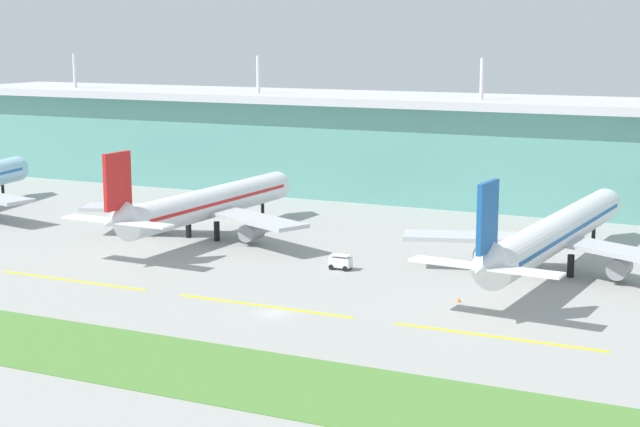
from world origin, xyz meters
name	(u,v)px	position (x,y,z in m)	size (l,w,h in m)	color
ground_plane	(273,313)	(0.00, 0.00, 0.00)	(600.00, 600.00, 0.00)	#9E9E99
terminal_building	(487,150)	(0.00, 102.46, 12.07)	(288.00, 34.00, 32.73)	#5B9E93
airliner_near_middle	(206,204)	(-35.83, 40.32, 6.44)	(48.77, 60.65, 18.90)	white
airliner_far_middle	(555,233)	(29.47, 40.64, 6.46)	(48.68, 72.10, 18.90)	white
taxiway_stripe_mid_west	(73,281)	(-37.00, 2.81, 0.02)	(28.00, 0.70, 0.04)	yellow
taxiway_stripe_centre	(263,306)	(-3.00, 2.81, 0.02)	(28.00, 0.70, 0.04)	yellow
taxiway_stripe_mid_east	(498,337)	(31.00, 2.81, 0.02)	(28.00, 0.70, 0.04)	yellow
grass_verge	(174,365)	(0.00, -24.23, 0.05)	(300.00, 18.00, 0.10)	#518438
baggage_cart	(340,262)	(-2.38, 27.72, 1.26)	(3.61, 2.00, 2.48)	silver
safety_cone_left_wingtip	(459,300)	(21.30, 16.87, 0.35)	(0.56, 0.56, 0.70)	orange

